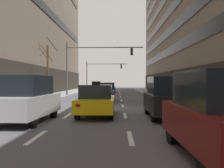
% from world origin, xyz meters
% --- Properties ---
extents(ground_plane, '(120.00, 120.00, 0.00)m').
position_xyz_m(ground_plane, '(0.00, 0.00, 0.00)').
color(ground_plane, '#515156').
extents(sidewalk_left, '(3.18, 80.00, 0.14)m').
position_xyz_m(sidewalk_left, '(-6.12, 0.00, 0.07)').
color(sidewalk_left, gray).
rests_on(sidewalk_left, ground).
extents(sidewalk_right, '(3.18, 80.00, 0.14)m').
position_xyz_m(sidewalk_right, '(6.12, 0.00, 0.07)').
color(sidewalk_right, gray).
rests_on(sidewalk_right, ground).
extents(lane_stripe_l1_s2, '(0.16, 2.00, 0.01)m').
position_xyz_m(lane_stripe_l1_s2, '(-1.51, -8.00, 0.00)').
color(lane_stripe_l1_s2, silver).
rests_on(lane_stripe_l1_s2, ground).
extents(lane_stripe_l1_s3, '(0.16, 2.00, 0.01)m').
position_xyz_m(lane_stripe_l1_s3, '(-1.51, -3.00, 0.00)').
color(lane_stripe_l1_s3, silver).
rests_on(lane_stripe_l1_s3, ground).
extents(lane_stripe_l1_s4, '(0.16, 2.00, 0.01)m').
position_xyz_m(lane_stripe_l1_s4, '(-1.51, 2.00, 0.00)').
color(lane_stripe_l1_s4, silver).
rests_on(lane_stripe_l1_s4, ground).
extents(lane_stripe_l1_s5, '(0.16, 2.00, 0.01)m').
position_xyz_m(lane_stripe_l1_s5, '(-1.51, 7.00, 0.00)').
color(lane_stripe_l1_s5, silver).
rests_on(lane_stripe_l1_s5, ground).
extents(lane_stripe_l1_s6, '(0.16, 2.00, 0.01)m').
position_xyz_m(lane_stripe_l1_s6, '(-1.51, 12.00, 0.00)').
color(lane_stripe_l1_s6, silver).
rests_on(lane_stripe_l1_s6, ground).
extents(lane_stripe_l1_s7, '(0.16, 2.00, 0.01)m').
position_xyz_m(lane_stripe_l1_s7, '(-1.51, 17.00, 0.00)').
color(lane_stripe_l1_s7, silver).
rests_on(lane_stripe_l1_s7, ground).
extents(lane_stripe_l1_s8, '(0.16, 2.00, 0.01)m').
position_xyz_m(lane_stripe_l1_s8, '(-1.51, 22.00, 0.00)').
color(lane_stripe_l1_s8, silver).
rests_on(lane_stripe_l1_s8, ground).
extents(lane_stripe_l1_s9, '(0.16, 2.00, 0.01)m').
position_xyz_m(lane_stripe_l1_s9, '(-1.51, 27.00, 0.00)').
color(lane_stripe_l1_s9, silver).
rests_on(lane_stripe_l1_s9, ground).
extents(lane_stripe_l1_s10, '(0.16, 2.00, 0.01)m').
position_xyz_m(lane_stripe_l1_s10, '(-1.51, 32.00, 0.00)').
color(lane_stripe_l1_s10, silver).
rests_on(lane_stripe_l1_s10, ground).
extents(lane_stripe_l2_s2, '(0.16, 2.00, 0.01)m').
position_xyz_m(lane_stripe_l2_s2, '(1.51, -8.00, 0.00)').
color(lane_stripe_l2_s2, silver).
rests_on(lane_stripe_l2_s2, ground).
extents(lane_stripe_l2_s3, '(0.16, 2.00, 0.01)m').
position_xyz_m(lane_stripe_l2_s3, '(1.51, -3.00, 0.00)').
color(lane_stripe_l2_s3, silver).
rests_on(lane_stripe_l2_s3, ground).
extents(lane_stripe_l2_s4, '(0.16, 2.00, 0.01)m').
position_xyz_m(lane_stripe_l2_s4, '(1.51, 2.00, 0.00)').
color(lane_stripe_l2_s4, silver).
rests_on(lane_stripe_l2_s4, ground).
extents(lane_stripe_l2_s5, '(0.16, 2.00, 0.01)m').
position_xyz_m(lane_stripe_l2_s5, '(1.51, 7.00, 0.00)').
color(lane_stripe_l2_s5, silver).
rests_on(lane_stripe_l2_s5, ground).
extents(lane_stripe_l2_s6, '(0.16, 2.00, 0.01)m').
position_xyz_m(lane_stripe_l2_s6, '(1.51, 12.00, 0.00)').
color(lane_stripe_l2_s6, silver).
rests_on(lane_stripe_l2_s6, ground).
extents(lane_stripe_l2_s7, '(0.16, 2.00, 0.01)m').
position_xyz_m(lane_stripe_l2_s7, '(1.51, 17.00, 0.00)').
color(lane_stripe_l2_s7, silver).
rests_on(lane_stripe_l2_s7, ground).
extents(lane_stripe_l2_s8, '(0.16, 2.00, 0.01)m').
position_xyz_m(lane_stripe_l2_s8, '(1.51, 22.00, 0.00)').
color(lane_stripe_l2_s8, silver).
rests_on(lane_stripe_l2_s8, ground).
extents(lane_stripe_l2_s9, '(0.16, 2.00, 0.01)m').
position_xyz_m(lane_stripe_l2_s9, '(1.51, 27.00, 0.00)').
color(lane_stripe_l2_s9, silver).
rests_on(lane_stripe_l2_s9, ground).
extents(lane_stripe_l2_s10, '(0.16, 2.00, 0.01)m').
position_xyz_m(lane_stripe_l2_s10, '(1.51, 32.00, 0.00)').
color(lane_stripe_l2_s10, silver).
rests_on(lane_stripe_l2_s10, ground).
extents(taxi_driving_0, '(1.81, 4.30, 1.79)m').
position_xyz_m(taxi_driving_0, '(0.02, -3.17, 0.80)').
color(taxi_driving_0, black).
rests_on(taxi_driving_0, ground).
extents(car_driving_1, '(1.95, 4.46, 1.66)m').
position_xyz_m(car_driving_1, '(-0.08, 5.76, 0.82)').
color(car_driving_1, black).
rests_on(car_driving_1, ground).
extents(car_driving_2, '(1.97, 4.32, 2.05)m').
position_xyz_m(car_driving_2, '(-2.87, -5.09, 1.02)').
color(car_driving_2, black).
rests_on(car_driving_2, ground).
extents(car_driving_3, '(1.81, 4.20, 1.56)m').
position_xyz_m(car_driving_3, '(-0.04, 21.20, 0.77)').
color(car_driving_3, black).
rests_on(car_driving_3, ground).
extents(car_parked_0, '(1.87, 4.28, 2.05)m').
position_xyz_m(car_parked_0, '(3.47, -9.98, 1.02)').
color(car_parked_0, black).
rests_on(car_parked_0, ground).
extents(car_parked_1, '(1.78, 4.18, 2.02)m').
position_xyz_m(car_parked_1, '(3.47, -3.71, 1.00)').
color(car_parked_1, black).
rests_on(car_parked_1, ground).
extents(traffic_signal_0, '(9.24, 0.35, 6.30)m').
position_xyz_m(traffic_signal_0, '(-2.08, 13.55, 4.46)').
color(traffic_signal_0, '#4C4C51').
rests_on(traffic_signal_0, sidewalk_left).
extents(traffic_signal_1, '(8.19, 0.34, 5.54)m').
position_xyz_m(traffic_signal_1, '(-2.30, 33.10, 3.97)').
color(traffic_signal_1, '#4C4C51').
rests_on(traffic_signal_1, sidewalk_left).
extents(street_tree_0, '(2.07, 1.80, 5.85)m').
position_xyz_m(street_tree_0, '(-5.82, 8.38, 3.09)').
color(street_tree_0, '#4C3823').
rests_on(street_tree_0, sidewalk_left).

